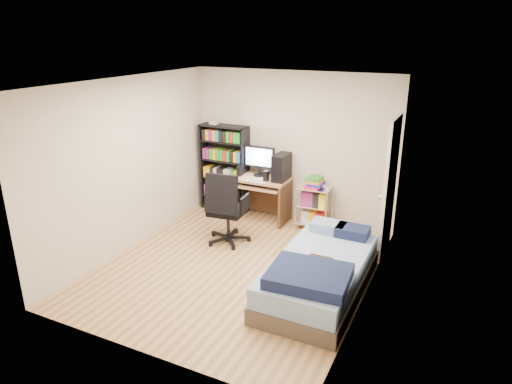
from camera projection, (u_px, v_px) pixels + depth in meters
The scene contains 7 objects.
room at pixel (236, 181), 5.90m from camera, with size 3.58×4.08×2.58m.
media_shelf at pixel (224, 167), 8.11m from camera, with size 0.87×0.29×1.61m.
computer_desk at pixel (266, 182), 7.70m from camera, with size 1.00×0.58×1.26m.
office_chair at pixel (227, 220), 6.93m from camera, with size 0.75×0.75×1.14m.
wire_cart at pixel (314, 195), 7.38m from camera, with size 0.56×0.41×0.88m.
bed at pixel (319, 274), 5.61m from camera, with size 1.04×2.07×0.59m.
door at pixel (390, 187), 6.42m from camera, with size 0.12×0.80×2.00m.
Camera 1 is at (2.66, -4.95, 3.08)m, focal length 32.00 mm.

